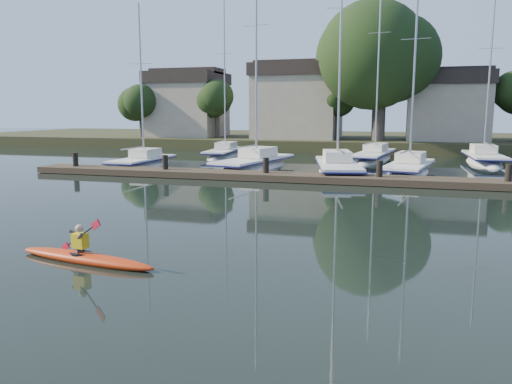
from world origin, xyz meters
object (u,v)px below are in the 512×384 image
(sailboat_3, at_px, (408,177))
(sailboat_7, at_px, (483,166))
(sailboat_0, at_px, (143,170))
(dock, at_px, (321,178))
(sailboat_2, at_px, (337,177))
(sailboat_1, at_px, (254,172))
(kayak, at_px, (84,256))
(sailboat_5, at_px, (225,158))
(sailboat_6, at_px, (374,162))

(sailboat_3, xyz_separation_m, sailboat_7, (5.28, 7.97, -0.01))
(sailboat_0, bearing_deg, sailboat_7, 22.95)
(dock, height_order, sailboat_3, sailboat_3)
(sailboat_0, xyz_separation_m, sailboat_2, (12.97, 0.04, -0.01))
(dock, height_order, sailboat_0, sailboat_0)
(sailboat_2, bearing_deg, sailboat_0, 168.23)
(sailboat_1, xyz_separation_m, sailboat_7, (14.89, 7.87, 0.00))
(kayak, distance_m, sailboat_0, 21.55)
(sailboat_5, xyz_separation_m, sailboat_6, (12.03, 0.26, -0.01))
(sailboat_0, xyz_separation_m, sailboat_5, (2.62, 8.99, 0.02))
(dock, height_order, sailboat_2, sailboat_2)
(kayak, height_order, sailboat_3, sailboat_3)
(sailboat_1, xyz_separation_m, sailboat_6, (7.18, 8.14, 0.02))
(dock, xyz_separation_m, sailboat_2, (0.42, 3.84, -0.41))
(sailboat_1, bearing_deg, sailboat_7, 39.54)
(sailboat_2, bearing_deg, sailboat_1, 157.10)
(dock, bearing_deg, sailboat_1, 136.00)
(dock, distance_m, sailboat_1, 7.07)
(sailboat_3, relative_size, sailboat_5, 0.95)
(sailboat_3, relative_size, sailboat_7, 0.97)
(sailboat_5, bearing_deg, sailboat_1, -62.71)
(sailboat_6, bearing_deg, sailboat_0, -139.52)
(kayak, xyz_separation_m, sailboat_5, (-6.45, 28.53, -0.34))
(sailboat_6, bearing_deg, sailboat_7, 6.16)
(sailboat_0, distance_m, sailboat_5, 9.36)
(kayak, xyz_separation_m, sailboat_0, (-9.08, 19.54, -0.35))
(sailboat_3, relative_size, sailboat_6, 0.84)
(kayak, relative_size, sailboat_1, 0.27)
(kayak, bearing_deg, sailboat_5, 110.99)
(dock, height_order, sailboat_7, sailboat_7)
(sailboat_0, height_order, sailboat_6, sailboat_6)
(kayak, distance_m, sailboat_3, 22.05)
(dock, xyz_separation_m, sailboat_5, (-9.93, 12.79, -0.38))
(sailboat_1, relative_size, sailboat_6, 0.96)
(sailboat_7, bearing_deg, sailboat_0, -159.13)
(sailboat_0, bearing_deg, sailboat_2, 1.26)
(sailboat_6, bearing_deg, sailboat_3, -65.41)
(kayak, bearing_deg, sailboat_3, 76.99)
(sailboat_2, bearing_deg, sailboat_5, 127.21)
(dock, xyz_separation_m, sailboat_1, (-5.08, 4.90, -0.42))
(sailboat_2, relative_size, sailboat_3, 1.21)
(sailboat_3, xyz_separation_m, sailboat_6, (-2.42, 8.24, 0.01))
(kayak, xyz_separation_m, sailboat_2, (3.89, 19.58, -0.36))
(sailboat_3, distance_m, sailboat_6, 8.59)
(sailboat_2, distance_m, sailboat_5, 13.68)
(kayak, relative_size, dock, 0.12)
(dock, distance_m, sailboat_7, 16.11)
(sailboat_1, xyz_separation_m, sailboat_2, (5.50, -1.06, 0.01))
(kayak, xyz_separation_m, sailboat_7, (13.28, 28.51, -0.37))
(kayak, height_order, sailboat_1, sailboat_1)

